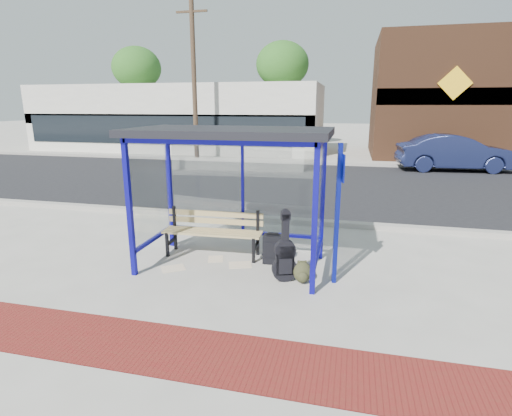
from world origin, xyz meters
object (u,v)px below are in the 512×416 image
(guitar_bag, at_px, (285,257))
(suitcase, at_px, (273,249))
(backpack, at_px, (302,273))
(bench, at_px, (213,230))
(parked_car, at_px, (455,153))

(guitar_bag, distance_m, suitcase, 0.78)
(backpack, bearing_deg, suitcase, 119.72)
(bench, bearing_deg, suitcase, -10.70)
(bench, bearing_deg, parked_car, 58.09)
(suitcase, bearing_deg, guitar_bag, -65.83)
(suitcase, xyz_separation_m, parked_car, (5.64, 12.30, 0.51))
(backpack, bearing_deg, parked_car, 55.93)
(bench, distance_m, suitcase, 1.22)
(parked_car, bearing_deg, backpack, 153.26)
(bench, relative_size, guitar_bag, 1.66)
(guitar_bag, relative_size, parked_car, 0.24)
(bench, height_order, backpack, bench)
(parked_car, bearing_deg, bench, 145.02)
(guitar_bag, height_order, parked_car, parked_car)
(backpack, xyz_separation_m, parked_car, (5.02, 12.98, 0.62))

